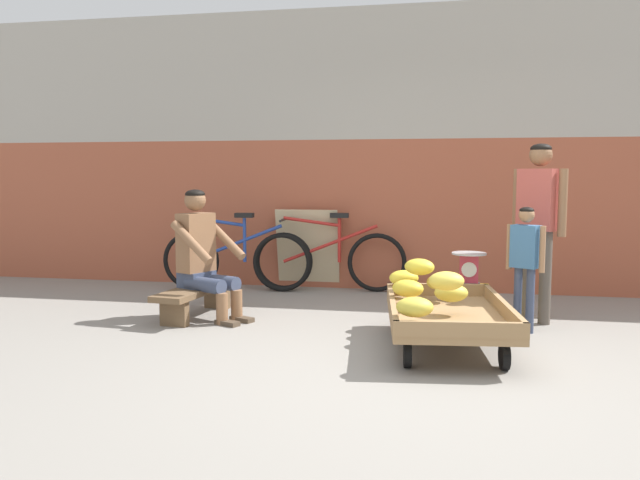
% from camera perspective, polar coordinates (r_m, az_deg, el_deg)
% --- Properties ---
extents(ground_plane, '(80.00, 80.00, 0.00)m').
position_cam_1_polar(ground_plane, '(4.23, 7.78, -11.73)').
color(ground_plane, gray).
extents(back_wall, '(16.00, 0.30, 3.07)m').
position_cam_1_polar(back_wall, '(7.22, 9.37, 7.83)').
color(back_wall, '#A35138').
rests_on(back_wall, ground).
extents(banana_cart, '(1.00, 1.53, 0.36)m').
position_cam_1_polar(banana_cart, '(4.84, 11.17, -6.60)').
color(banana_cart, '#99754C').
rests_on(banana_cart, ground).
extents(banana_pile, '(0.64, 1.36, 0.26)m').
position_cam_1_polar(banana_pile, '(4.85, 9.35, -3.90)').
color(banana_pile, gold).
rests_on(banana_pile, banana_cart).
extents(low_bench, '(0.44, 1.13, 0.27)m').
position_cam_1_polar(low_bench, '(5.90, -10.81, -4.76)').
color(low_bench, brown).
rests_on(low_bench, ground).
extents(vendor_seated, '(0.74, 0.63, 1.14)m').
position_cam_1_polar(vendor_seated, '(5.78, -10.29, -1.27)').
color(vendor_seated, brown).
rests_on(vendor_seated, ground).
extents(plastic_crate, '(0.36, 0.28, 0.30)m').
position_cam_1_polar(plastic_crate, '(5.84, 12.94, -5.41)').
color(plastic_crate, gold).
rests_on(plastic_crate, ground).
extents(weighing_scale, '(0.30, 0.30, 0.29)m').
position_cam_1_polar(weighing_scale, '(5.79, 13.01, -2.47)').
color(weighing_scale, '#28282D').
rests_on(weighing_scale, plastic_crate).
extents(bicycle_near_left, '(1.66, 0.48, 0.86)m').
position_cam_1_polar(bicycle_near_left, '(7.12, -7.47, -1.65)').
color(bicycle_near_left, black).
rests_on(bicycle_near_left, ground).
extents(bicycle_far_left, '(1.66, 0.48, 0.86)m').
position_cam_1_polar(bicycle_far_left, '(7.03, 0.86, -1.69)').
color(bicycle_far_left, black).
rests_on(bicycle_far_left, ground).
extents(sign_board, '(0.70, 0.20, 0.89)m').
position_cam_1_polar(sign_board, '(7.21, -1.10, -0.79)').
color(sign_board, '#C6B289').
rests_on(sign_board, ground).
extents(customer_adult, '(0.41, 0.35, 1.53)m').
position_cam_1_polar(customer_adult, '(5.78, 18.77, 2.33)').
color(customer_adult, brown).
rests_on(customer_adult, ground).
extents(customer_child, '(0.28, 0.22, 1.01)m').
position_cam_1_polar(customer_child, '(5.42, 17.68, -1.28)').
color(customer_child, '#38425B').
rests_on(customer_child, ground).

